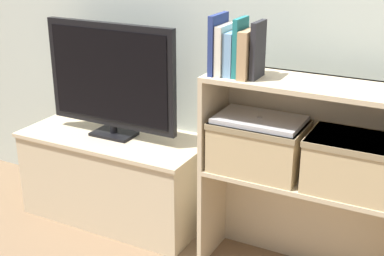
# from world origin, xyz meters

# --- Properties ---
(tv_stand) EXTENTS (0.96, 0.45, 0.46)m
(tv_stand) POSITION_xyz_m (-0.49, 0.22, 0.23)
(tv_stand) COLOR #CCB793
(tv_stand) RESTS_ON ground_plane
(tv) EXTENTS (0.72, 0.14, 0.57)m
(tv) POSITION_xyz_m (-0.49, 0.21, 0.77)
(tv) COLOR black
(tv) RESTS_ON tv_stand
(bookshelf_lower_tier) EXTENTS (0.86, 0.29, 0.48)m
(bookshelf_lower_tier) POSITION_xyz_m (0.53, 0.20, 0.30)
(bookshelf_lower_tier) COLOR #CCB793
(bookshelf_lower_tier) RESTS_ON ground_plane
(bookshelf_upper_tier) EXTENTS (0.86, 0.29, 0.41)m
(bookshelf_upper_tier) POSITION_xyz_m (0.53, 0.20, 0.75)
(bookshelf_upper_tier) COLOR #CCB793
(bookshelf_upper_tier) RESTS_ON bookshelf_lower_tier
(book_navy) EXTENTS (0.02, 0.15, 0.24)m
(book_navy) POSITION_xyz_m (0.14, 0.10, 1.02)
(book_navy) COLOR navy
(book_navy) RESTS_ON bookshelf_upper_tier
(book_ivory) EXTENTS (0.03, 0.14, 0.20)m
(book_ivory) POSITION_xyz_m (0.17, 0.10, 1.00)
(book_ivory) COLOR silver
(book_ivory) RESTS_ON bookshelf_upper_tier
(book_skyblue) EXTENTS (0.04, 0.13, 0.18)m
(book_skyblue) POSITION_xyz_m (0.21, 0.10, 0.98)
(book_skyblue) COLOR #709ECC
(book_skyblue) RESTS_ON bookshelf_upper_tier
(book_teal) EXTENTS (0.02, 0.12, 0.23)m
(book_teal) POSITION_xyz_m (0.24, 0.10, 1.01)
(book_teal) COLOR #1E7075
(book_teal) RESTS_ON bookshelf_upper_tier
(book_tan) EXTENTS (0.04, 0.16, 0.19)m
(book_tan) POSITION_xyz_m (0.28, 0.10, 0.99)
(book_tan) COLOR tan
(book_tan) RESTS_ON bookshelf_upper_tier
(book_charcoal) EXTENTS (0.02, 0.12, 0.23)m
(book_charcoal) POSITION_xyz_m (0.32, 0.10, 1.01)
(book_charcoal) COLOR #232328
(book_charcoal) RESTS_ON bookshelf_upper_tier
(storage_basket_left) EXTENTS (0.39, 0.26, 0.22)m
(storage_basket_left) POSITION_xyz_m (0.33, 0.13, 0.60)
(storage_basket_left) COLOR tan
(storage_basket_left) RESTS_ON bookshelf_lower_tier
(storage_basket_right) EXTENTS (0.39, 0.26, 0.22)m
(storage_basket_right) POSITION_xyz_m (0.73, 0.13, 0.60)
(storage_basket_right) COLOR tan
(storage_basket_right) RESTS_ON bookshelf_lower_tier
(laptop) EXTENTS (0.36, 0.23, 0.02)m
(laptop) POSITION_xyz_m (0.33, 0.13, 0.71)
(laptop) COLOR #BCBCC1
(laptop) RESTS_ON storage_basket_left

